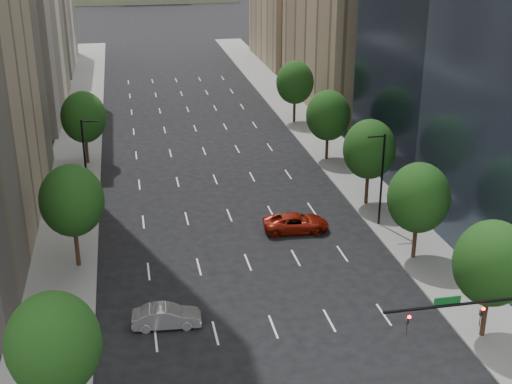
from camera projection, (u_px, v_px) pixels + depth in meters
sidewalk_left at (66, 227)px, 64.74m from camera, size 6.00×200.00×0.15m
sidewalk_right at (380, 203)px, 70.26m from camera, size 6.00×200.00×0.15m
filler_left at (32, 19)px, 128.85m from camera, size 14.00×26.00×18.00m
parking_tan_right at (352, 3)px, 102.75m from camera, size 14.00×30.00×30.00m
filler_right at (296, 20)px, 135.40m from camera, size 14.00×26.00×16.00m
tree_right_1 at (492, 263)px, 46.03m from camera, size 5.20×5.20×8.75m
tree_right_2 at (419, 198)px, 57.00m from camera, size 5.20×5.20×8.61m
tree_right_3 at (369, 149)px, 67.81m from camera, size 5.20×5.20×8.89m
tree_right_4 at (328, 116)px, 80.71m from camera, size 5.20×5.20×8.46m
tree_right_5 at (295, 83)px, 95.16m from camera, size 5.20×5.20×8.75m
tree_left_0 at (54, 344)px, 37.40m from camera, size 5.20×5.20×8.75m
tree_left_1 at (72, 201)px, 55.52m from camera, size 5.20×5.20×8.97m
tree_left_2 at (84, 117)px, 79.28m from camera, size 5.20×5.20×8.68m
streetlight_rn at (381, 177)px, 63.55m from camera, size 1.70×0.20×9.00m
streetlight_ln at (86, 161)px, 67.87m from camera, size 1.70×0.20×9.00m
traffic_signal at (488, 325)px, 40.16m from camera, size 9.12×0.40×7.38m
car_silver at (167, 316)px, 49.09m from camera, size 5.00×2.02×1.61m
car_red_far at (296, 223)px, 63.87m from camera, size 6.21×3.13×1.68m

